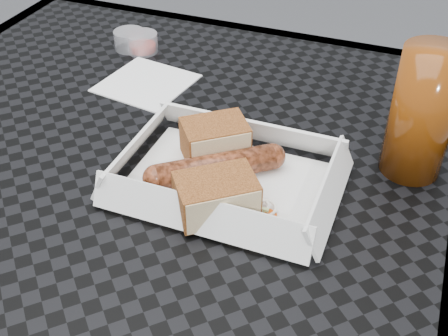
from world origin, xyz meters
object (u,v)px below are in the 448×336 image
(patio_table, at_px, (141,194))
(drink_glass, at_px, (422,113))
(food_tray, at_px, (227,182))
(bratwurst, at_px, (216,167))

(patio_table, height_order, drink_glass, drink_glass)
(food_tray, height_order, drink_glass, drink_glass)
(bratwurst, distance_m, drink_glass, 0.24)
(food_tray, relative_size, drink_glass, 1.42)
(patio_table, xyz_separation_m, bratwurst, (0.12, -0.02, 0.10))
(food_tray, relative_size, bratwurst, 1.58)
(food_tray, xyz_separation_m, bratwurst, (-0.01, 0.00, 0.02))
(patio_table, xyz_separation_m, drink_glass, (0.32, 0.08, 0.15))
(drink_glass, bearing_deg, patio_table, -165.87)
(food_tray, bearing_deg, bratwurst, 178.78)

